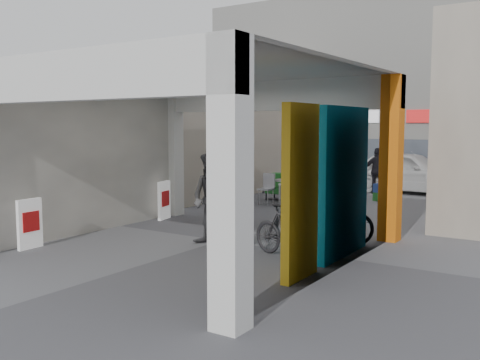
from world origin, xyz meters
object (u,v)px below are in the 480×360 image
Objects in this scene: man_elderly at (324,203)px; man_crates at (377,171)px; produce_stand at (285,190)px; border_collie at (221,230)px; man_with_dog at (232,204)px; man_back_turned at (212,199)px; white_van at (408,172)px; bicycle_front at (324,218)px; bicycle_rear at (287,232)px; cafe_set at (289,193)px.

man_crates reaches higher than man_elderly.
man_crates is (1.97, 3.28, 0.48)m from produce_stand.
border_collie is 0.40× the size of man_crates.
man_back_turned reaches higher than man_with_dog.
white_van is (-0.75, 8.92, -0.01)m from man_elderly.
produce_stand is at bearing -100.58° from man_with_dog.
bicycle_front is 1.49m from bicycle_rear.
border_collie is 1.87m from bicycle_rear.
man_back_turned reaches higher than bicycle_front.
cafe_set is at bearing 103.92° from man_back_turned.
border_collie is at bearing -66.79° from man_with_dog.
produce_stand is 7.68m from bicycle_rear.
man_crates reaches higher than bicycle_rear.
produce_stand is 3.86m from man_crates.
man_elderly is at bearing -53.26° from cafe_set.
bicycle_front is at bearing 38.20° from man_back_turned.
man_elderly is at bearing -60.83° from produce_stand.
white_van is at bearing -14.12° from bicycle_front.
man_elderly reaches higher than produce_stand.
bicycle_front is (3.28, -4.59, 0.20)m from cafe_set.
cafe_set is at bearing 157.36° from white_van.
man_back_turned is 1.16× the size of man_crates.
man_with_dog reaches higher than produce_stand.
white_van is (-0.95, 9.39, 0.23)m from bicycle_front.
bicycle_rear is (1.26, -0.03, -0.41)m from man_with_dog.
cafe_set is at bearing -60.71° from produce_stand.
bicycle_rear is (3.72, -6.72, 0.15)m from produce_stand.
man_elderly is 0.76× the size of bicycle_front.
man_with_dog is at bearing -77.38° from produce_stand.
man_back_turned reaches higher than white_van.
border_collie is 9.59m from man_crates.
bicycle_rear is (3.24, -6.08, 0.15)m from cafe_set.
bicycle_front is 0.45× the size of white_van.
bicycle_front is at bearing 85.06° from man_crates.
man_with_dog is (1.98, -6.05, 0.56)m from cafe_set.
border_collie is at bearing 95.22° from man_back_turned.
man_elderly is 0.34× the size of white_van.
produce_stand is 6.58m from border_collie.
man_with_dog reaches higher than man_crates.
man_with_dog is 1.09× the size of man_crates.
man_back_turned reaches higher than produce_stand.
cafe_set is at bearing 42.57° from bicycle_rear.
cafe_set is 0.97× the size of bicycle_rear.
man_crates is 8.71m from bicycle_front.
bicycle_rear is 0.36× the size of white_van.
man_crates is 10.17m from bicycle_rear.
man_with_dog is 1.16× the size of man_elderly.
man_crates is 1.22m from white_van.
border_collie is at bearing 178.39° from white_van.
bicycle_front reaches higher than cafe_set.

